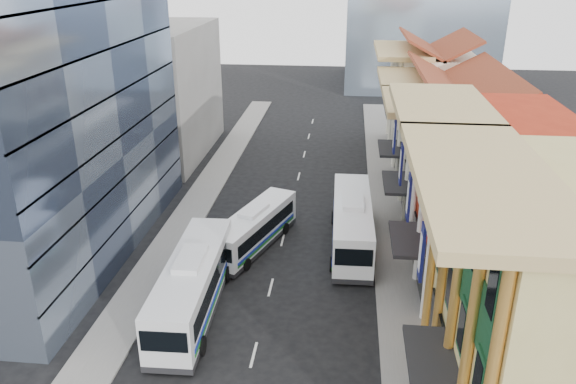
# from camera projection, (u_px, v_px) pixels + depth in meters

# --- Properties ---
(sidewalk_right) EXTENTS (3.00, 90.00, 0.15)m
(sidewalk_right) POSITION_uv_depth(u_px,v_px,m) (392.00, 244.00, 43.28)
(sidewalk_right) COLOR slate
(sidewalk_right) RESTS_ON ground
(sidewalk_left) EXTENTS (3.00, 90.00, 0.15)m
(sidewalk_left) POSITION_uv_depth(u_px,v_px,m) (178.00, 233.00, 44.97)
(sidewalk_left) COLOR slate
(sidewalk_left) RESTS_ON ground
(shophouse_tan) EXTENTS (8.00, 14.00, 12.00)m
(shophouse_tan) POSITION_uv_depth(u_px,v_px,m) (551.00, 311.00, 24.85)
(shophouse_tan) COLOR #CEBF76
(shophouse_tan) RESTS_ON ground
(shophouse_red) EXTENTS (8.00, 10.00, 12.00)m
(shophouse_red) POSITION_uv_depth(u_px,v_px,m) (490.00, 203.00, 35.87)
(shophouse_red) COLOR #A82A13
(shophouse_red) RESTS_ON ground
(shophouse_cream_near) EXTENTS (8.00, 9.00, 10.00)m
(shophouse_cream_near) POSITION_uv_depth(u_px,v_px,m) (462.00, 167.00, 44.97)
(shophouse_cream_near) COLOR white
(shophouse_cream_near) RESTS_ON ground
(shophouse_cream_mid) EXTENTS (8.00, 9.00, 10.00)m
(shophouse_cream_mid) POSITION_uv_depth(u_px,v_px,m) (445.00, 135.00, 53.23)
(shophouse_cream_mid) COLOR white
(shophouse_cream_mid) RESTS_ON ground
(shophouse_cream_far) EXTENTS (8.00, 12.00, 11.00)m
(shophouse_cream_far) POSITION_uv_depth(u_px,v_px,m) (432.00, 103.00, 62.68)
(shophouse_cream_far) COLOR white
(shophouse_cream_far) RESTS_ON ground
(office_tower) EXTENTS (12.00, 26.00, 30.00)m
(office_tower) POSITION_uv_depth(u_px,v_px,m) (23.00, 47.00, 37.32)
(office_tower) COLOR #43506A
(office_tower) RESTS_ON ground
(office_block_far) EXTENTS (10.00, 18.00, 14.00)m
(office_block_far) POSITION_uv_depth(u_px,v_px,m) (159.00, 92.00, 61.41)
(office_block_far) COLOR gray
(office_block_far) RESTS_ON ground
(bus_left_near) EXTENTS (3.22, 12.40, 3.95)m
(bus_left_near) POSITION_uv_depth(u_px,v_px,m) (193.00, 284.00, 34.43)
(bus_left_near) COLOR silver
(bus_left_near) RESTS_ON ground
(bus_left_far) EXTENTS (5.58, 10.37, 3.25)m
(bus_left_far) POSITION_uv_depth(u_px,v_px,m) (254.00, 228.00, 42.41)
(bus_left_far) COLOR white
(bus_left_far) RESTS_ON ground
(bus_right) EXTENTS (3.13, 12.40, 3.96)m
(bus_right) POSITION_uv_depth(u_px,v_px,m) (352.00, 222.00, 42.52)
(bus_right) COLOR white
(bus_right) RESTS_ON ground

